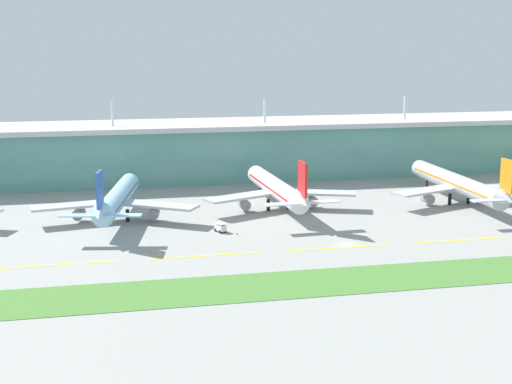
# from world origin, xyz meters

# --- Properties ---
(ground_plane) EXTENTS (600.00, 600.00, 0.00)m
(ground_plane) POSITION_xyz_m (0.00, 0.00, 0.00)
(ground_plane) COLOR gray
(terminal_building) EXTENTS (288.00, 34.00, 30.42)m
(terminal_building) POSITION_xyz_m (-0.00, 99.73, 10.92)
(terminal_building) COLOR #5B9E93
(terminal_building) RESTS_ON ground
(airliner_near_middle) EXTENTS (47.91, 58.26, 18.90)m
(airliner_near_middle) POSITION_xyz_m (-56.67, 38.53, 6.44)
(airliner_near_middle) COLOR #9ED1EA
(airliner_near_middle) RESTS_ON ground
(airliner_center) EXTENTS (48.77, 60.45, 18.90)m
(airliner_center) POSITION_xyz_m (-7.65, 43.24, 6.44)
(airliner_center) COLOR white
(airliner_center) RESTS_ON ground
(airliner_far_middle) EXTENTS (48.79, 67.70, 18.90)m
(airliner_far_middle) POSITION_xyz_m (51.03, 38.95, 6.45)
(airliner_far_middle) COLOR #ADB2BC
(airliner_far_middle) RESTS_ON ground
(taxiway_stripe_west) EXTENTS (28.00, 0.70, 0.04)m
(taxiway_stripe_west) POSITION_xyz_m (-71.00, -2.56, 0.02)
(taxiway_stripe_west) COLOR yellow
(taxiway_stripe_west) RESTS_ON ground
(taxiway_stripe_mid_west) EXTENTS (28.00, 0.70, 0.04)m
(taxiway_stripe_mid_west) POSITION_xyz_m (-37.00, -2.56, 0.02)
(taxiway_stripe_mid_west) COLOR yellow
(taxiway_stripe_mid_west) RESTS_ON ground
(taxiway_stripe_centre) EXTENTS (28.00, 0.70, 0.04)m
(taxiway_stripe_centre) POSITION_xyz_m (-3.00, -2.56, 0.02)
(taxiway_stripe_centre) COLOR yellow
(taxiway_stripe_centre) RESTS_ON ground
(taxiway_stripe_mid_east) EXTENTS (28.00, 0.70, 0.04)m
(taxiway_stripe_mid_east) POSITION_xyz_m (31.00, -2.56, 0.02)
(taxiway_stripe_mid_east) COLOR yellow
(taxiway_stripe_mid_east) RESTS_ON ground
(grass_verge) EXTENTS (300.00, 18.00, 0.10)m
(grass_verge) POSITION_xyz_m (0.00, -27.51, 0.05)
(grass_verge) COLOR #477A33
(grass_verge) RESTS_ON ground
(baggage_cart) EXTENTS (3.12, 4.01, 2.48)m
(baggage_cart) POSITION_xyz_m (-29.50, 19.19, 1.26)
(baggage_cart) COLOR silver
(baggage_cart) RESTS_ON ground
(safety_cone_left_wingtip) EXTENTS (0.56, 0.56, 0.70)m
(safety_cone_left_wingtip) POSITION_xyz_m (-2.83, 19.33, 0.35)
(safety_cone_left_wingtip) COLOR orange
(safety_cone_left_wingtip) RESTS_ON ground
(safety_cone_nose_front) EXTENTS (0.56, 0.56, 0.70)m
(safety_cone_nose_front) POSITION_xyz_m (-25.60, 15.48, 0.35)
(safety_cone_nose_front) COLOR orange
(safety_cone_nose_front) RESTS_ON ground
(safety_cone_right_wingtip) EXTENTS (0.56, 0.56, 0.70)m
(safety_cone_right_wingtip) POSITION_xyz_m (-29.55, 19.57, 0.35)
(safety_cone_right_wingtip) COLOR orange
(safety_cone_right_wingtip) RESTS_ON ground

